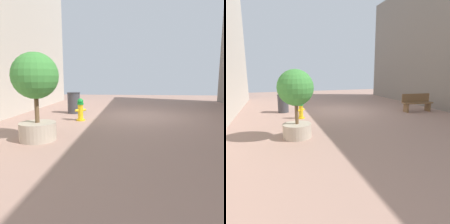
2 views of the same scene
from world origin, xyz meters
TOP-DOWN VIEW (x-y plane):
  - ground_plane at (0.00, 0.00)m, footprint 23.40×23.40m
  - fire_hydrant at (2.35, 1.16)m, footprint 0.38×0.38m
  - planter_tree at (2.83, 3.85)m, footprint 1.16×1.16m
  - trash_bin at (3.05, -0.52)m, footprint 0.58×0.58m

SIDE VIEW (x-z plane):
  - ground_plane at x=0.00m, z-range 0.00..0.00m
  - fire_hydrant at x=2.35m, z-range 0.00..0.83m
  - trash_bin at x=3.05m, z-range 0.00..0.94m
  - planter_tree at x=2.83m, z-range 0.24..2.46m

